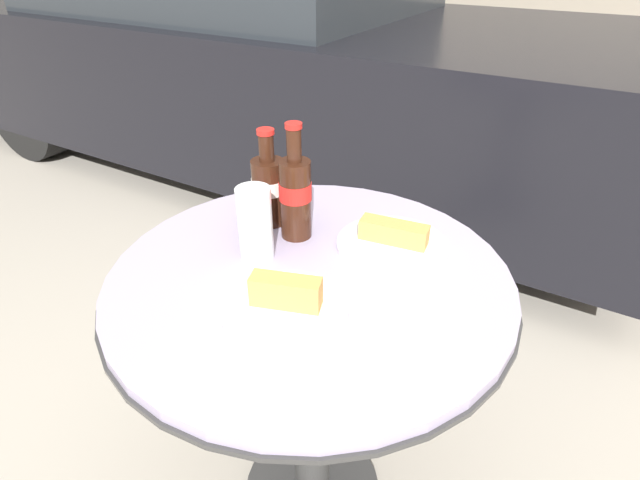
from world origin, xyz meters
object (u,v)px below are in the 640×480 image
object	(u,v)px
bistro_table	(310,330)
cola_bottle_right	(295,194)
parked_car	(258,51)
drinking_glass	(255,227)
lunch_plate_far	(392,241)
lunch_plate_near	(285,304)
cola_bottle_left	(269,187)

from	to	relation	value
bistro_table	cola_bottle_right	size ratio (longest dim) A/B	3.17
parked_car	drinking_glass	bearing A→B (deg)	-53.03
cola_bottle_right	parked_car	world-z (taller)	parked_car
drinking_glass	lunch_plate_far	bearing A→B (deg)	37.85
bistro_table	drinking_glass	xyz separation A→B (m)	(-0.12, -0.01, 0.22)
lunch_plate_near	drinking_glass	bearing A→B (deg)	141.93
cola_bottle_left	lunch_plate_far	distance (m)	0.29
parked_car	bistro_table	bearing A→B (deg)	-50.61
drinking_glass	lunch_plate_far	size ratio (longest dim) A/B	0.66
cola_bottle_left	drinking_glass	bearing A→B (deg)	-64.77
bistro_table	lunch_plate_near	size ratio (longest dim) A/B	3.62
cola_bottle_left	lunch_plate_near	xyz separation A→B (m)	(0.21, -0.24, -0.07)
drinking_glass	parked_car	xyz separation A→B (m)	(-1.39, 1.84, -0.11)
cola_bottle_left	parked_car	distance (m)	2.17
drinking_glass	lunch_plate_near	world-z (taller)	drinking_glass
cola_bottle_right	lunch_plate_far	distance (m)	0.22
cola_bottle_left	bistro_table	bearing A→B (deg)	-33.84
bistro_table	drinking_glass	bearing A→B (deg)	-175.22
lunch_plate_near	lunch_plate_far	size ratio (longest dim) A/B	0.95
cola_bottle_left	lunch_plate_far	xyz separation A→B (m)	(0.28, 0.04, -0.07)
bistro_table	lunch_plate_far	xyz separation A→B (m)	(0.10, 0.16, 0.17)
cola_bottle_left	lunch_plate_near	bearing A→B (deg)	-49.70
bistro_table	lunch_plate_far	distance (m)	0.25
cola_bottle_right	lunch_plate_far	xyz separation A→B (m)	(0.20, 0.06, -0.08)
cola_bottle_left	parked_car	size ratio (longest dim) A/B	0.05
drinking_glass	lunch_plate_far	world-z (taller)	drinking_glass
lunch_plate_far	parked_car	world-z (taller)	parked_car
bistro_table	cola_bottle_right	bearing A→B (deg)	133.72
cola_bottle_right	cola_bottle_left	bearing A→B (deg)	166.88
cola_bottle_left	parked_car	world-z (taller)	parked_car
drinking_glass	lunch_plate_near	xyz separation A→B (m)	(0.15, -0.11, -0.05)
cola_bottle_left	cola_bottle_right	world-z (taller)	cola_bottle_right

